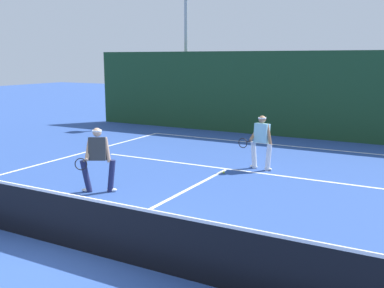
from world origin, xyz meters
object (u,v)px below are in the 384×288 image
Objects in this scene: player_near at (98,157)px; light_pole at (186,40)px; player_far at (261,140)px; tennis_ball at (224,172)px.

light_pole is (-3.68, 10.96, 3.25)m from player_near.
tennis_ball is (-0.76, -0.98, -0.85)m from player_far.
player_near is 3.78m from tennis_ball.
player_far is 24.48× the size of tennis_ball.
light_pole is at bearing -37.51° from player_far.
player_near is 24.41× the size of tennis_ball.
player_far is 0.24× the size of light_pole.
tennis_ball is at bearing -54.28° from light_pole.
tennis_ball is at bearing 61.80° from player_far.
tennis_ball is at bearing -151.67° from player_near.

